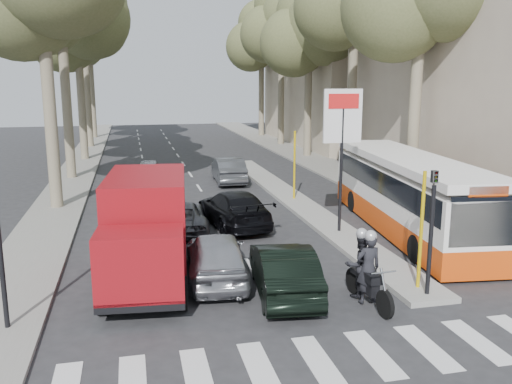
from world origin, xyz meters
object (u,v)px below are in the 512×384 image
(city_bus, at_px, (408,192))
(silver_hatchback, at_px, (216,256))
(dark_hatchback, at_px, (284,269))
(red_truck, at_px, (146,228))
(motorcycle, at_px, (364,268))

(city_bus, bearing_deg, silver_hatchback, -149.96)
(dark_hatchback, distance_m, red_truck, 4.20)
(dark_hatchback, height_order, city_bus, city_bus)
(silver_hatchback, xyz_separation_m, city_bus, (8.22, 3.59, 0.85))
(silver_hatchback, bearing_deg, dark_hatchback, 142.69)
(city_bus, distance_m, motorcycle, 7.66)
(city_bus, bearing_deg, motorcycle, -120.40)
(silver_hatchback, distance_m, motorcycle, 4.43)
(dark_hatchback, relative_size, city_bus, 0.37)
(dark_hatchback, height_order, red_truck, red_truck)
(motorcycle, bearing_deg, silver_hatchback, 140.97)
(red_truck, distance_m, city_bus, 10.76)
(dark_hatchback, bearing_deg, motorcycle, 159.73)
(dark_hatchback, bearing_deg, city_bus, -135.47)
(dark_hatchback, relative_size, red_truck, 0.72)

